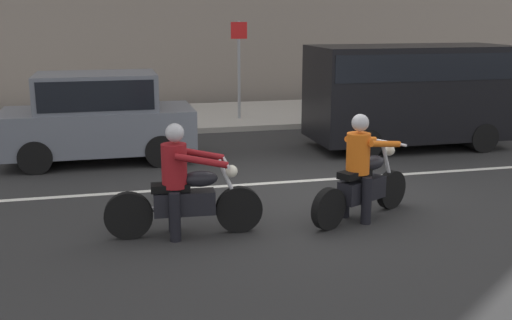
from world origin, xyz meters
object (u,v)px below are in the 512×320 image
Objects in this scene: motorcycle_with_rider_crimson at (183,191)px; pedestrian_bystander at (328,77)px; motorcycle_with_rider_orange_stripe at (362,176)px; parked_van_black at (410,89)px; street_sign_post at (239,60)px; parked_hatchback_slate_gray at (98,116)px.

pedestrian_bystander is at bearing 59.63° from motorcycle_with_rider_crimson.
motorcycle_with_rider_orange_stripe is 0.87× the size of motorcycle_with_rider_crimson.
parked_van_black is 4.92m from pedestrian_bystander.
motorcycle_with_rider_crimson is 0.82× the size of street_sign_post.
motorcycle_with_rider_crimson is at bearing -76.48° from parked_hatchback_slate_gray.
motorcycle_with_rider_orange_stripe is at bearing -89.66° from street_sign_post.
parked_van_black reaches higher than motorcycle_with_rider_orange_stripe.
parked_hatchback_slate_gray is at bearing -135.24° from street_sign_post.
motorcycle_with_rider_orange_stripe is 9.75m from pedestrian_bystander.
parked_hatchback_slate_gray is (-1.13, 4.72, 0.30)m from motorcycle_with_rider_crimson.
motorcycle_with_rider_crimson is at bearing -120.37° from pedestrian_bystander.
street_sign_post is 1.57× the size of pedestrian_bystander.
parked_van_black reaches higher than motorcycle_with_rider_crimson.
pedestrian_bystander is (5.50, 9.39, 0.48)m from motorcycle_with_rider_crimson.
parked_van_black is 2.64× the size of pedestrian_bystander.
pedestrian_bystander is (2.88, 9.30, 0.47)m from motorcycle_with_rider_orange_stripe.
motorcycle_with_rider_orange_stripe is at bearing -124.33° from parked_van_black.
motorcycle_with_rider_crimson is 7.22m from parked_van_black.
street_sign_post reaches higher than motorcycle_with_rider_crimson.
parked_van_black is 4.98m from street_sign_post.
street_sign_post reaches higher than motorcycle_with_rider_orange_stripe.
parked_hatchback_slate_gray reaches higher than motorcycle_with_rider_crimson.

